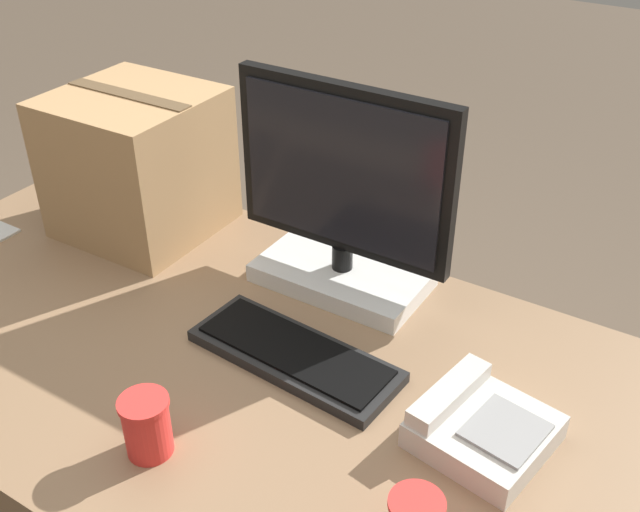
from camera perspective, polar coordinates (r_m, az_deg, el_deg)
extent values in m
cube|color=#8C6B4C|center=(1.69, -5.10, -17.15)|extent=(1.80, 0.90, 0.74)
cube|color=white|center=(1.60, 1.69, -1.46)|extent=(0.36, 0.21, 0.04)
cylinder|color=black|center=(1.57, 1.71, -0.05)|extent=(0.04, 0.04, 0.05)
cube|color=black|center=(1.47, 1.84, 6.57)|extent=(0.47, 0.03, 0.35)
cube|color=black|center=(1.46, 1.50, 6.32)|extent=(0.43, 0.01, 0.31)
cube|color=black|center=(1.40, -1.94, -7.60)|extent=(0.41, 0.18, 0.02)
cube|color=black|center=(1.39, -1.95, -7.16)|extent=(0.38, 0.15, 0.01)
cube|color=beige|center=(1.27, 12.38, -12.93)|extent=(0.23, 0.23, 0.05)
cube|color=beige|center=(1.27, 9.83, -10.27)|extent=(0.08, 0.19, 0.03)
cube|color=gray|center=(1.24, 13.94, -12.75)|extent=(0.13, 0.14, 0.01)
cylinder|color=red|center=(1.24, -13.02, -12.64)|extent=(0.07, 0.07, 0.10)
cylinder|color=red|center=(1.21, -13.34, -10.84)|extent=(0.08, 0.08, 0.01)
cylinder|color=red|center=(1.06, 7.40, -18.22)|extent=(0.08, 0.08, 0.01)
cube|color=tan|center=(1.79, -13.70, 6.88)|extent=(0.34, 0.33, 0.33)
cube|color=brown|center=(1.72, -14.43, 11.85)|extent=(0.33, 0.04, 0.00)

